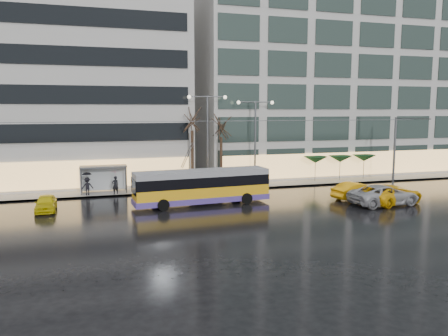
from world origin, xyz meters
name	(u,v)px	position (x,y,z in m)	size (l,w,h in m)	color
ground	(218,214)	(0.00, 0.00, 0.00)	(140.00, 140.00, 0.00)	black
sidewalk	(200,182)	(2.00, 14.00, 0.07)	(80.00, 10.00, 0.15)	gray
kerb	(212,191)	(2.00, 9.05, 0.07)	(80.00, 0.10, 0.15)	slate
building_left	(18,77)	(-16.00, 19.00, 11.15)	(34.00, 14.00, 22.00)	#AFADA8
building_right	(323,70)	(19.00, 19.00, 12.65)	(32.00, 14.00, 25.00)	#AFADA8
trolleybus	(202,188)	(-0.33, 3.59, 1.41)	(11.34, 4.60, 5.19)	#EAA614
catenary	(205,148)	(1.00, 7.94, 4.25)	(42.24, 5.12, 7.00)	#595B60
bus_shelter	(99,173)	(-8.38, 10.69, 1.96)	(4.20, 1.60, 2.51)	#595B60
street_lamp_near	(208,128)	(2.00, 10.80, 5.99)	(3.96, 0.36, 9.03)	#595B60
street_lamp_far	(255,130)	(7.00, 10.80, 5.71)	(3.96, 0.36, 8.53)	#595B60
tree_a	(192,117)	(0.50, 11.00, 7.09)	(3.20, 3.20, 8.40)	black
tree_b	(221,124)	(3.50, 11.20, 6.40)	(3.20, 3.20, 7.70)	black
parasol_a	(315,160)	(14.00, 11.00, 2.45)	(2.50, 2.50, 2.65)	#595B60
parasol_b	(340,159)	(17.00, 11.00, 2.45)	(2.50, 2.50, 2.65)	#595B60
parasol_c	(364,158)	(20.00, 11.00, 2.45)	(2.50, 2.50, 2.65)	#595B60
taxi_a	(46,203)	(-12.46, 4.70, 0.64)	(1.50, 3.73, 1.27)	yellow
taxi_b	(356,191)	(13.14, 1.89, 0.75)	(1.59, 4.56, 1.50)	#FFA90D
taxi_c	(392,194)	(14.96, -0.50, 0.79)	(2.63, 5.71, 1.59)	yellow
sedan_silver	(384,195)	(14.00, -0.76, 0.82)	(2.72, 5.90, 1.64)	#AAAAAE
pedestrian_a	(115,178)	(-7.02, 9.40, 1.60)	(1.26, 1.27, 2.19)	black
pedestrian_b	(154,180)	(-3.22, 11.80, 0.96)	(0.99, 0.92, 1.62)	black
pedestrian_c	(87,183)	(-9.46, 9.66, 1.26)	(1.14, 0.97, 2.11)	black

